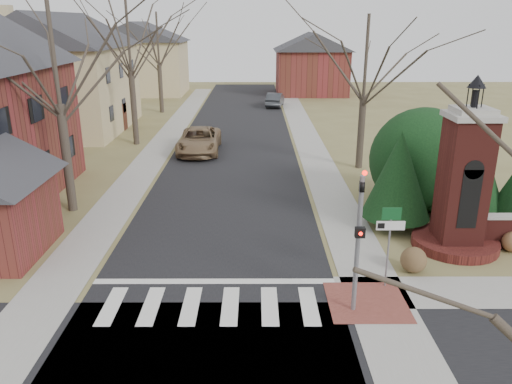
{
  "coord_description": "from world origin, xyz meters",
  "views": [
    {
      "loc": [
        1.36,
        -12.4,
        8.19
      ],
      "look_at": [
        1.4,
        6.0,
        1.89
      ],
      "focal_mm": 35.0,
      "sensor_mm": 36.0,
      "label": 1
    }
  ],
  "objects_px": {
    "sign_post": "(390,231)",
    "brick_gate_monument": "(461,194)",
    "pickup_truck": "(199,140)",
    "distant_car": "(275,100)",
    "traffic_signal_pole": "(359,231)"
  },
  "relations": [
    {
      "from": "sign_post",
      "to": "brick_gate_monument",
      "type": "xyz_separation_m",
      "value": [
        3.41,
        3.01,
        0.22
      ]
    },
    {
      "from": "sign_post",
      "to": "brick_gate_monument",
      "type": "distance_m",
      "value": 4.55
    },
    {
      "from": "pickup_truck",
      "to": "distant_car",
      "type": "relative_size",
      "value": 1.35
    },
    {
      "from": "traffic_signal_pole",
      "to": "brick_gate_monument",
      "type": "xyz_separation_m",
      "value": [
        4.7,
        4.42,
        -0.42
      ]
    },
    {
      "from": "traffic_signal_pole",
      "to": "sign_post",
      "type": "bearing_deg",
      "value": 47.57
    },
    {
      "from": "brick_gate_monument",
      "to": "distant_car",
      "type": "xyz_separation_m",
      "value": [
        -5.6,
        33.43,
        -1.47
      ]
    },
    {
      "from": "brick_gate_monument",
      "to": "sign_post",
      "type": "bearing_deg",
      "value": -138.58
    },
    {
      "from": "traffic_signal_pole",
      "to": "pickup_truck",
      "type": "relative_size",
      "value": 0.79
    },
    {
      "from": "distant_car",
      "to": "brick_gate_monument",
      "type": "bearing_deg",
      "value": 108.66
    },
    {
      "from": "sign_post",
      "to": "distant_car",
      "type": "relative_size",
      "value": 0.65
    },
    {
      "from": "sign_post",
      "to": "pickup_truck",
      "type": "relative_size",
      "value": 0.48
    },
    {
      "from": "sign_post",
      "to": "distant_car",
      "type": "distance_m",
      "value": 36.52
    },
    {
      "from": "brick_gate_monument",
      "to": "distant_car",
      "type": "bearing_deg",
      "value": 99.51
    },
    {
      "from": "pickup_truck",
      "to": "distant_car",
      "type": "distance_m",
      "value": 19.61
    },
    {
      "from": "sign_post",
      "to": "pickup_truck",
      "type": "height_order",
      "value": "sign_post"
    }
  ]
}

